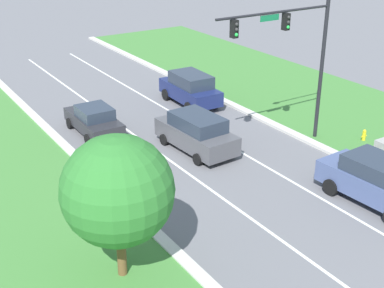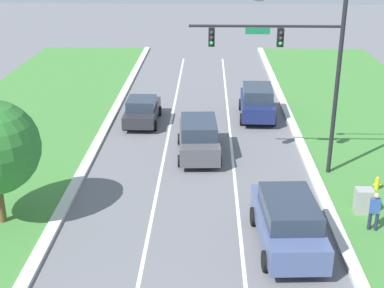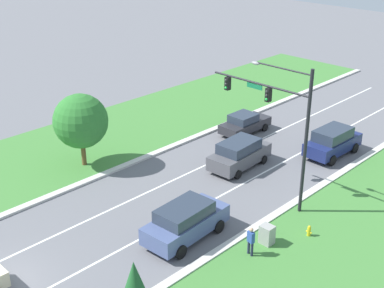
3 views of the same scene
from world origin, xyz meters
name	(u,v)px [view 1 (image 1 of 3)]	position (x,y,z in m)	size (l,w,h in m)	color
traffic_signal_mast	(298,39)	(4.55, 15.63, 5.70)	(6.91, 0.41, 8.69)	black
slate_blue_suv	(378,181)	(3.48, 9.07, 1.05)	(2.48, 5.16, 2.01)	#475684
charcoal_sedan	(94,120)	(-3.54, 22.73, 0.80)	(2.08, 4.44, 1.62)	#28282D
navy_suv	(190,88)	(3.57, 23.93, 1.06)	(2.29, 4.83, 2.04)	navy
graphite_suv	(196,132)	(0.01, 17.78, 0.99)	(2.40, 4.95, 1.95)	#4C4C51
utility_cabinet	(382,151)	(6.99, 11.64, 0.57)	(0.70, 0.60, 1.14)	#9E9E99
fire_hydrant	(364,136)	(8.21, 13.81, 0.34)	(0.34, 0.20, 0.70)	gold
oak_near_left_tree	(118,191)	(-7.80, 10.45, 3.30)	(3.71, 3.71, 5.17)	brown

